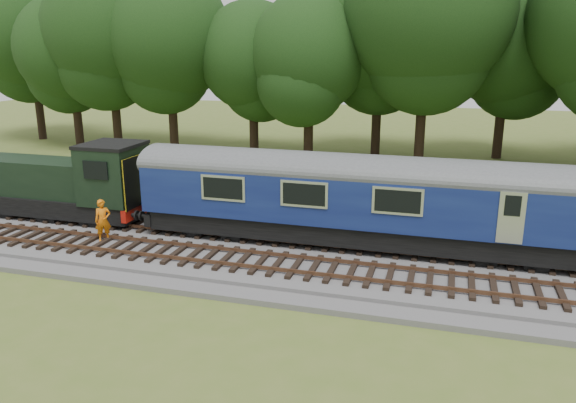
% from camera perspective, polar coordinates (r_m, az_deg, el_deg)
% --- Properties ---
extents(ground, '(120.00, 120.00, 0.00)m').
position_cam_1_polar(ground, '(22.87, 0.17, -5.84)').
color(ground, '#536826').
rests_on(ground, ground).
extents(ballast, '(70.00, 7.00, 0.35)m').
position_cam_1_polar(ballast, '(22.80, 0.18, -5.43)').
color(ballast, '#4C4C4F').
rests_on(ballast, ground).
extents(track_north, '(67.20, 2.40, 0.21)m').
position_cam_1_polar(track_north, '(23.98, 1.10, -3.73)').
color(track_north, black).
rests_on(track_north, ballast).
extents(track_south, '(67.20, 2.40, 0.21)m').
position_cam_1_polar(track_south, '(21.29, -1.02, -6.32)').
color(track_south, black).
rests_on(track_south, ballast).
extents(fence, '(64.00, 0.12, 1.00)m').
position_cam_1_polar(fence, '(26.96, 2.82, -2.45)').
color(fence, '#6B6054').
rests_on(fence, ground).
extents(tree_line, '(70.00, 8.00, 18.00)m').
position_cam_1_polar(tree_line, '(43.66, 8.20, 4.47)').
color(tree_line, black).
rests_on(tree_line, ground).
extents(dmu_railcar, '(18.05, 2.86, 3.88)m').
position_cam_1_polar(dmu_railcar, '(22.86, 6.93, 0.92)').
color(dmu_railcar, black).
rests_on(dmu_railcar, ground).
extents(shunter_loco, '(8.92, 2.60, 3.38)m').
position_cam_1_polar(shunter_loco, '(28.66, -21.76, 1.62)').
color(shunter_loco, black).
rests_on(shunter_loco, ground).
extents(worker, '(0.78, 0.76, 1.81)m').
position_cam_1_polar(worker, '(24.81, -18.29, -1.84)').
color(worker, orange).
rests_on(worker, ballast).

